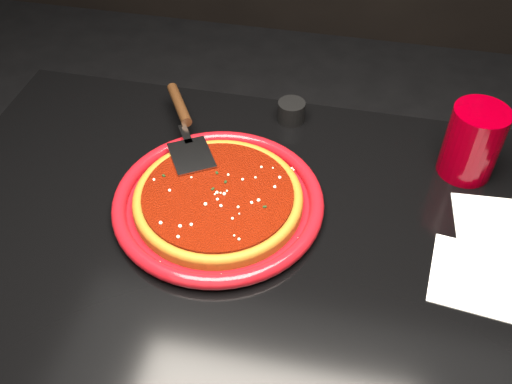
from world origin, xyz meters
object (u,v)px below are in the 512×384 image
at_px(ramekin, 291,111).
at_px(table, 262,360).
at_px(plate, 218,202).
at_px(pizza_server, 186,126).
at_px(cup, 473,142).

bearing_deg(ramekin, table, -88.05).
xyz_separation_m(plate, ramekin, (0.08, 0.27, 0.01)).
bearing_deg(table, pizza_server, 131.51).
relative_size(table, pizza_server, 3.97).
relative_size(table, ramekin, 21.77).
bearing_deg(plate, ramekin, 72.89).
bearing_deg(table, ramekin, 91.95).
height_order(table, cup, cup).
height_order(plate, cup, cup).
bearing_deg(cup, pizza_server, -176.03).
xyz_separation_m(table, cup, (0.33, 0.26, 0.44)).
bearing_deg(plate, table, -37.36).
bearing_deg(cup, plate, -156.24).
height_order(plate, ramekin, ramekin).
height_order(plate, pizza_server, pizza_server).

